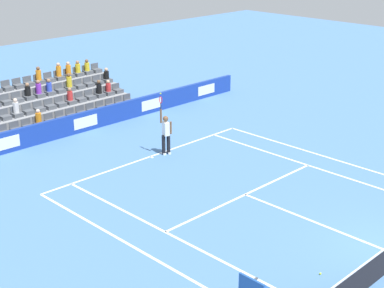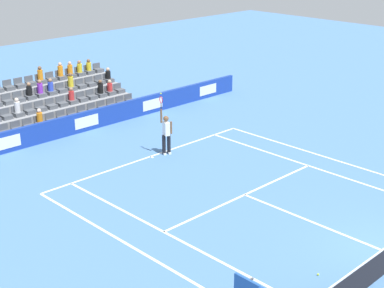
{
  "view_description": "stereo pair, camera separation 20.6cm",
  "coord_description": "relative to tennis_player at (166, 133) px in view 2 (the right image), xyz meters",
  "views": [
    {
      "loc": [
        15.67,
        6.45,
        9.56
      ],
      "look_at": [
        -0.37,
        -9.63,
        1.1
      ],
      "focal_mm": 54.91,
      "sensor_mm": 36.0,
      "label": 1
    },
    {
      "loc": [
        15.52,
        6.59,
        9.56
      ],
      "look_at": [
        -0.37,
        -9.63,
        1.1
      ],
      "focal_mm": 54.91,
      "sensor_mm": 36.0,
      "label": 2
    }
  ],
  "objects": [
    {
      "name": "tennis_player",
      "position": [
        0.0,
        0.0,
        0.0
      ],
      "size": [
        0.51,
        0.43,
        2.85
      ],
      "color": "black",
      "rests_on": "ground"
    },
    {
      "name": "line_singles_sideline_left",
      "position": [
        4.84,
        5.68,
        -0.99
      ],
      "size": [
        0.1,
        11.89,
        0.01
      ],
      "primitive_type": "cube",
      "color": "white",
      "rests_on": "ground"
    },
    {
      "name": "line_doubles_sideline_left",
      "position": [
        6.21,
        5.68,
        -0.99
      ],
      "size": [
        0.1,
        11.89,
        0.01
      ],
      "primitive_type": "cube",
      "color": "white",
      "rests_on": "ground"
    },
    {
      "name": "line_baseline",
      "position": [
        0.72,
        -0.26,
        -0.99
      ],
      "size": [
        10.97,
        0.1,
        0.01
      ],
      "primitive_type": "cube",
      "color": "white",
      "rests_on": "ground"
    },
    {
      "name": "sponsor_barrier",
      "position": [
        0.72,
        -5.16,
        -0.5
      ],
      "size": [
        21.51,
        0.22,
        0.99
      ],
      "color": "#193899",
      "rests_on": "ground"
    },
    {
      "name": "line_singles_sideline_right",
      "position": [
        -3.39,
        5.68,
        -0.99
      ],
      "size": [
        0.1,
        11.89,
        0.01
      ],
      "primitive_type": "cube",
      "color": "white",
      "rests_on": "ground"
    },
    {
      "name": "line_doubles_sideline_right",
      "position": [
        -4.76,
        5.68,
        -0.99
      ],
      "size": [
        0.1,
        11.89,
        0.01
      ],
      "primitive_type": "cube",
      "color": "white",
      "rests_on": "ground"
    },
    {
      "name": "line_service",
      "position": [
        0.72,
        5.23,
        -0.99
      ],
      "size": [
        8.23,
        0.1,
        0.01
      ],
      "primitive_type": "cube",
      "color": "white",
      "rests_on": "ground"
    },
    {
      "name": "line_centre_service",
      "position": [
        0.72,
        8.43,
        -0.99
      ],
      "size": [
        0.1,
        6.4,
        0.01
      ],
      "primitive_type": "cube",
      "color": "white",
      "rests_on": "ground"
    },
    {
      "name": "line_centre_mark",
      "position": [
        0.72,
        -0.16,
        -0.99
      ],
      "size": [
        0.1,
        0.2,
        0.01
      ],
      "primitive_type": "cube",
      "color": "white",
      "rests_on": "ground"
    },
    {
      "name": "loose_tennis_ball",
      "position": [
        3.35,
        10.31,
        -0.96
      ],
      "size": [
        0.07,
        0.07,
        0.07
      ],
      "primitive_type": "sphere",
      "color": "#D1E533",
      "rests_on": "ground"
    },
    {
      "name": "stadium_stand",
      "position": [
        0.72,
        -8.11,
        -0.3
      ],
      "size": [
        8.06,
        3.8,
        2.63
      ],
      "color": "gray",
      "rests_on": "ground"
    }
  ]
}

